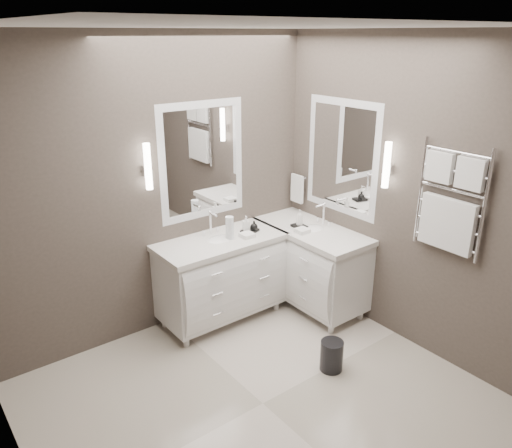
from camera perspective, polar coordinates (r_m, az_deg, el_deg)
floor at (r=4.08m, az=0.78°, el=-19.88°), size 3.20×3.00×0.01m
ceiling at (r=3.08m, az=1.04°, el=21.76°), size 3.20×3.00×0.01m
wall_back at (r=4.55m, az=-10.99°, el=3.86°), size 3.20×0.01×2.70m
wall_front at (r=2.50m, az=23.46°, el=-12.75°), size 3.20×0.01×2.70m
wall_left at (r=2.76m, az=-26.62°, el=-9.89°), size 0.01×3.00×2.70m
wall_right at (r=4.47m, az=17.26°, el=2.95°), size 0.01×3.00×2.70m
vanity_back at (r=4.86m, az=-4.02°, el=-5.69°), size 1.24×0.59×0.97m
vanity_right at (r=5.12m, az=6.21°, el=-4.28°), size 0.59×1.24×0.97m
mirror_back at (r=4.70m, az=-6.15°, el=7.18°), size 0.90×0.02×1.10m
mirror_right at (r=4.88m, az=9.78°, el=7.54°), size 0.02×0.90×1.10m
sconce_back at (r=4.37m, az=-12.25°, el=6.33°), size 0.06×0.06×0.40m
sconce_right at (r=4.46m, az=14.71°, el=6.45°), size 0.06×0.06×0.40m
towel_bar_corner at (r=5.34m, az=4.73°, el=4.12°), size 0.03×0.22×0.30m
towel_ladder at (r=4.21m, az=21.26°, el=1.95°), size 0.06×0.58×0.90m
waste_bin at (r=4.37m, az=8.63°, el=-14.64°), size 0.22×0.22×0.27m
amenity_tray_back at (r=4.85m, az=-0.72°, el=-0.78°), size 0.19×0.16×0.02m
amenity_tray_right at (r=4.98m, az=4.97°, el=-0.27°), size 0.12×0.16×0.02m
water_bottle at (r=4.66m, az=-3.03°, el=-0.45°), size 0.08×0.08×0.22m
soap_bottle_a at (r=4.82m, az=-1.15°, el=0.12°), size 0.08×0.08×0.14m
soap_bottle_b at (r=4.83m, az=-0.22°, el=-0.16°), size 0.09×0.09×0.09m
soap_bottle_c at (r=4.95m, az=5.01°, el=0.74°), size 0.08×0.08×0.16m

